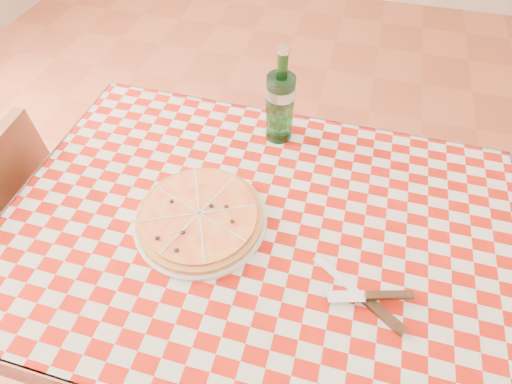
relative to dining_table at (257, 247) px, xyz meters
The scene contains 7 objects.
dining_table is the anchor object (origin of this frame).
tablecloth 0.09m from the dining_table, ahead, with size 1.30×0.90×0.01m, color #9E1409.
chair_far 0.86m from the dining_table, behind, with size 0.41×0.41×0.85m.
pizza_plate 0.19m from the dining_table, behind, with size 0.34×0.34×0.04m, color #D38F46, non-canonical shape.
water_bottle 0.42m from the dining_table, 94.24° to the left, with size 0.08×0.08×0.29m, color #175F24, non-canonical shape.
wine_glass 0.40m from the dining_table, 94.51° to the left, with size 0.08×0.08×0.21m, color white, non-canonical shape.
cutlery 0.33m from the dining_table, 24.50° to the right, with size 0.26×0.22×0.03m, color silver, non-canonical shape.
Camera 1 is at (0.15, -0.55, 1.59)m, focal length 28.00 mm.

